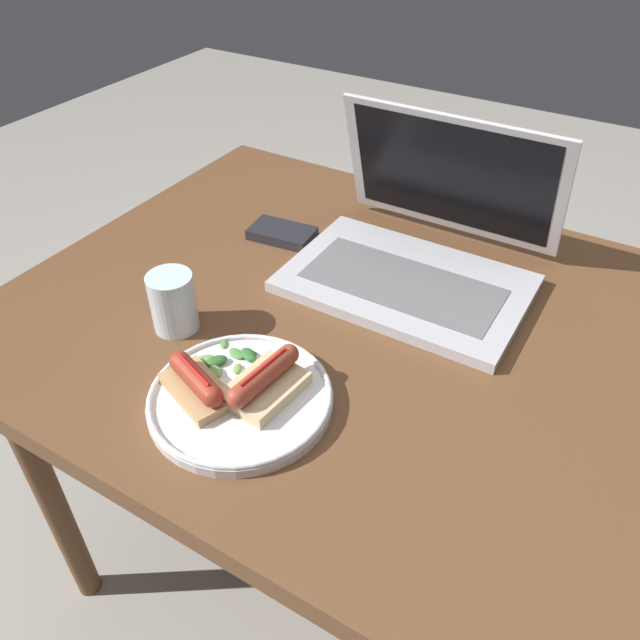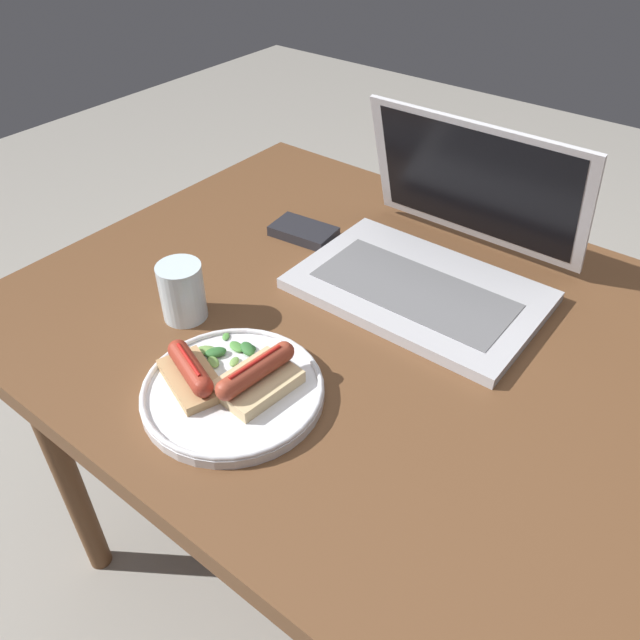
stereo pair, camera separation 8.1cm
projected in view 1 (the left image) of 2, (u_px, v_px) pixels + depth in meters
ground_plane at (415, 598)px, 1.33m from camera, size 6.00×6.00×0.00m
desk at (456, 382)px, 0.93m from camera, size 1.41×0.85×0.71m
laptop at (419, 252)px, 1.01m from camera, size 0.38×0.32×0.24m
plate at (241, 398)px, 0.81m from camera, size 0.24×0.24×0.02m
sausage_toast_left at (265, 382)px, 0.79m from camera, size 0.08×0.13×0.05m
sausage_toast_middle at (197, 384)px, 0.79m from camera, size 0.12×0.09×0.04m
salad_pile at (228, 359)px, 0.85m from camera, size 0.08×0.07×0.01m
drinking_glass at (173, 302)px, 0.91m from camera, size 0.07×0.07×0.09m
external_drive at (282, 233)px, 1.13m from camera, size 0.12×0.08×0.02m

